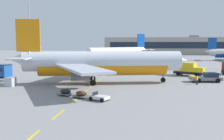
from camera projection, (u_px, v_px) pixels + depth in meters
name	position (u px, v px, depth m)	size (l,w,h in m)	color
ground	(195.00, 75.00, 62.23)	(400.00, 400.00, 0.00)	gray
apron_paint_markings	(106.00, 74.00, 62.91)	(8.00, 95.58, 0.01)	yellow
airliner_foreground	(100.00, 63.00, 48.59)	(34.64, 33.92, 12.20)	silver
pushback_tug	(207.00, 77.00, 50.57)	(6.33, 3.83, 2.08)	slate
airliner_far_center	(119.00, 52.00, 106.68)	(28.42, 28.96, 11.97)	white
ground_power_truck	(188.00, 69.00, 60.24)	(7.30, 5.43, 3.14)	black
baggage_train	(82.00, 94.00, 35.67)	(8.40, 5.01, 1.14)	silver
ground_crew_worker	(197.00, 80.00, 47.21)	(0.48, 0.54, 1.70)	#232328
uld_cargo_container	(10.00, 82.00, 45.56)	(1.72, 1.68, 1.60)	#B7BCC6
apron_light_mast_near	(29.00, 17.00, 95.02)	(1.80, 1.80, 28.63)	slate
terminal_satellite	(173.00, 46.00, 181.71)	(96.03, 26.88, 13.46)	#9E998E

